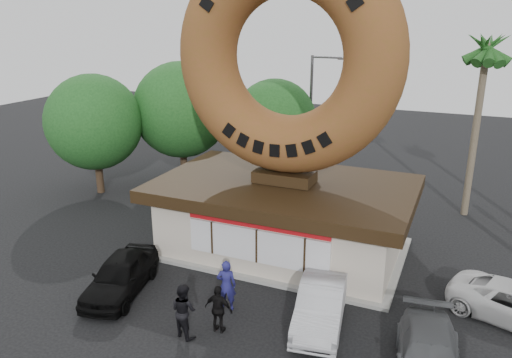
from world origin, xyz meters
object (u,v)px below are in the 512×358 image
Objects in this scene: donut_shop at (284,214)px; car_grey at (429,357)px; person_center at (184,310)px; person_right at (219,309)px; street_lamp at (313,113)px; car_silver at (321,304)px; giant_donut at (287,58)px; person_left at (226,285)px; car_black at (121,275)px.

car_grey is (6.90, -6.21, -1.10)m from donut_shop.
person_center is 1.17m from person_right.
street_lamp is (-1.86, 10.02, 2.72)m from donut_shop.
person_center reaches higher than person_right.
street_lamp reaches higher than car_silver.
giant_donut reaches higher than person_left.
car_black is 11.39m from car_grey.
car_silver is at bearing 151.73° from car_grey.
giant_donut is 9.79m from car_silver.
giant_donut reaches higher than donut_shop.
person_right is 4.72m from car_black.
person_right is 0.39× the size of car_black.
person_left is at bearing -92.24° from giant_donut.
giant_donut is 2.19× the size of car_silver.
giant_donut is 10.99m from street_lamp.
person_right is at bearing -83.08° from street_lamp.
person_left is at bearing -92.25° from donut_shop.
giant_donut is 10.27m from person_right.
person_center is 1.11× the size of person_right.
car_black is at bearing -3.85° from person_center.
person_center is at bearing -179.12° from car_grey.
person_center is at bearing -33.70° from car_black.
donut_shop is at bearing -79.24° from person_center.
street_lamp reaches higher than person_left.
person_center is 7.78m from car_grey.
car_black is 0.95× the size of car_grey.
street_lamp is 18.83m from car_grey.
person_left reaches higher than person_right.
car_grey is (7.11, -0.86, -0.31)m from person_left.
person_left is at bearing -83.89° from street_lamp.
street_lamp reaches higher than car_grey.
person_right reaches higher than car_grey.
street_lamp is at bearing -69.58° from person_center.
car_grey is at bearing -29.97° from car_silver.
person_center is 4.73m from car_silver.
street_lamp is at bearing 100.51° from giant_donut.
street_lamp is 1.82× the size of car_black.
car_grey is (11.38, -0.27, -0.08)m from car_black.
car_silver is at bearing 169.36° from person_left.
donut_shop is at bearing -88.53° from person_right.
donut_shop reaches higher than car_grey.
donut_shop is at bearing 130.50° from car_grey.
giant_donut reaches higher than car_silver.
street_lamp is 1.74× the size of car_grey.
person_center is (-0.58, -1.99, -0.01)m from person_left.
donut_shop is at bearing 40.06° from car_black.
person_right is (2.03, -16.71, -3.62)m from street_lamp.
car_silver is (3.01, 1.89, -0.14)m from person_right.
person_left is 3.45m from car_silver.
car_black is at bearing -126.93° from giant_donut.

